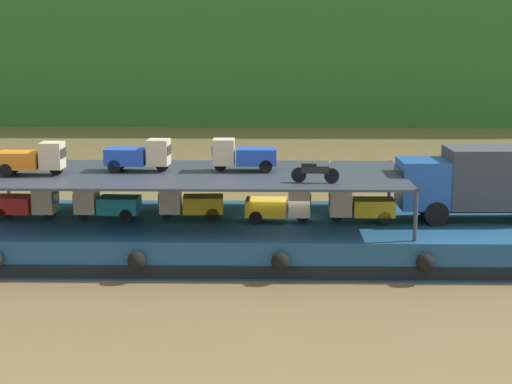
{
  "coord_description": "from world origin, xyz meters",
  "views": [
    {
      "loc": [
        -0.3,
        -34.44,
        9.26
      ],
      "look_at": [
        -1.01,
        0.0,
        2.7
      ],
      "focal_mm": 58.12,
      "sensor_mm": 36.0,
      "label": 1
    }
  ],
  "objects": [
    {
      "name": "mini_truck_lower_stern",
      "position": [
        -10.85,
        -0.01,
        2.19
      ],
      "size": [
        2.78,
        1.27,
        1.38
      ],
      "color": "red",
      "rests_on": "cargo_barge"
    },
    {
      "name": "mini_truck_lower_fore",
      "position": [
        -0.02,
        -0.43,
        2.19
      ],
      "size": [
        2.79,
        1.28,
        1.38
      ],
      "color": "gold",
      "rests_on": "cargo_barge"
    },
    {
      "name": "cargo_barge",
      "position": [
        0.0,
        -0.03,
        0.75
      ],
      "size": [
        27.23,
        8.7,
        1.5
      ],
      "color": "navy",
      "rests_on": "ground"
    },
    {
      "name": "mini_truck_lower_mid",
      "position": [
        -3.84,
        0.14,
        2.19
      ],
      "size": [
        2.79,
        1.29,
        1.38
      ],
      "color": "gold",
      "rests_on": "cargo_barge"
    },
    {
      "name": "cargo_rack",
      "position": [
        -3.8,
        0.0,
        3.44
      ],
      "size": [
        18.03,
        7.34,
        2.0
      ],
      "color": "#2D333D",
      "rests_on": "cargo_barge"
    },
    {
      "name": "ground_plane",
      "position": [
        0.0,
        0.0,
        0.0
      ],
      "size": [
        400.0,
        400.0,
        0.0
      ],
      "primitive_type": "plane",
      "color": "brown"
    },
    {
      "name": "mini_truck_lower_bow",
      "position": [
        3.38,
        -0.31,
        2.19
      ],
      "size": [
        2.75,
        1.22,
        1.38
      ],
      "color": "gold",
      "rests_on": "cargo_barge"
    },
    {
      "name": "mini_truck_upper_stern",
      "position": [
        -10.31,
        -0.6,
        4.19
      ],
      "size": [
        2.74,
        1.2,
        1.38
      ],
      "color": "orange",
      "rests_on": "cargo_rack"
    },
    {
      "name": "mini_truck_lower_aft",
      "position": [
        -7.4,
        -0.04,
        2.19
      ],
      "size": [
        2.79,
        1.28,
        1.38
      ],
      "color": "teal",
      "rests_on": "cargo_barge"
    },
    {
      "name": "mini_truck_upper_mid",
      "position": [
        -6.02,
        0.48,
        4.19
      ],
      "size": [
        2.79,
        1.29,
        1.38
      ],
      "color": "#1E47B7",
      "rests_on": "cargo_rack"
    },
    {
      "name": "motorcycle_upper_port",
      "position": [
        1.35,
        -2.2,
        3.93
      ],
      "size": [
        1.9,
        0.55,
        0.87
      ],
      "color": "black",
      "rests_on": "cargo_rack"
    },
    {
      "name": "covered_lorry",
      "position": [
        8.63,
        0.09,
        3.19
      ],
      "size": [
        7.9,
        2.47,
        3.1
      ],
      "color": "#1E4C99",
      "rests_on": "cargo_barge"
    },
    {
      "name": "mini_truck_upper_fore",
      "position": [
        -1.57,
        0.61,
        4.19
      ],
      "size": [
        2.74,
        1.21,
        1.38
      ],
      "color": "#1E47B7",
      "rests_on": "cargo_rack"
    }
  ]
}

